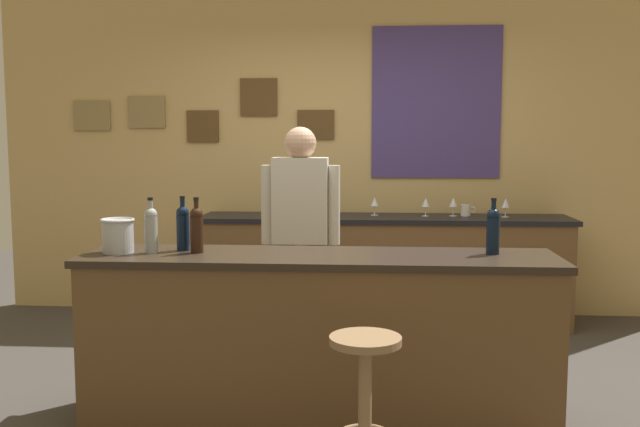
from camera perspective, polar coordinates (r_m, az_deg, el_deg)
ground_plane at (r=4.40m, az=0.30°, el=-14.39°), size 10.00×10.00×0.00m
back_wall at (r=6.14m, az=1.65°, el=4.98°), size 6.00×0.09×2.80m
bar_counter at (r=3.87m, az=-0.09°, el=-10.07°), size 2.57×0.60×0.92m
side_counter at (r=5.86m, az=5.28°, el=-4.59°), size 3.05×0.56×0.90m
bartender at (r=4.59m, az=-1.61°, el=-1.44°), size 0.52×0.21×1.62m
bar_stool at (r=3.17m, az=3.71°, el=-13.82°), size 0.32×0.32×0.68m
wine_bottle_a at (r=3.91m, az=-13.67°, el=-1.19°), size 0.07×0.07×0.31m
wine_bottle_b at (r=3.96m, az=-11.17°, el=-1.03°), size 0.07×0.07×0.31m
wine_bottle_c at (r=3.87m, az=-10.07°, el=-1.18°), size 0.07×0.07×0.31m
wine_bottle_d at (r=3.88m, az=13.99°, el=-1.25°), size 0.07×0.07×0.31m
ice_bucket at (r=3.97m, az=-16.23°, el=-1.68°), size 0.19×0.19×0.19m
wine_glass_a at (r=5.70m, az=0.84°, el=0.81°), size 0.07×0.07×0.16m
wine_glass_b at (r=5.85m, az=4.49°, el=0.92°), size 0.07×0.07×0.16m
wine_glass_c at (r=5.83m, az=8.64°, el=0.86°), size 0.07×0.07×0.16m
wine_glass_d at (r=5.88m, az=10.85°, el=0.86°), size 0.07×0.07×0.16m
wine_glass_e at (r=5.90m, az=14.95°, el=0.77°), size 0.07×0.07×0.16m
coffee_mug at (r=5.92m, az=11.87°, el=0.26°), size 0.12×0.08×0.09m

